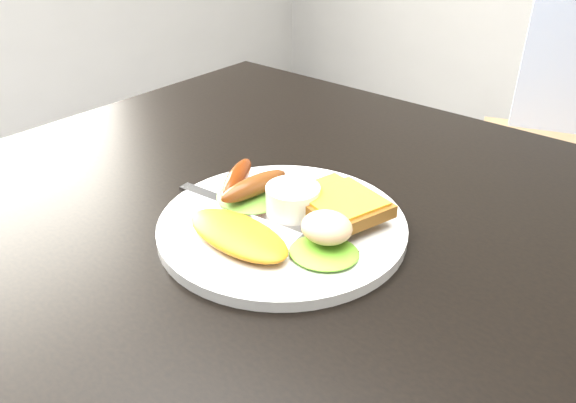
{
  "coord_description": "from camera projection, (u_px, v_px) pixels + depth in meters",
  "views": [
    {
      "loc": [
        0.22,
        -0.45,
        1.09
      ],
      "look_at": [
        -0.12,
        -0.04,
        0.78
      ],
      "focal_mm": 35.0,
      "sensor_mm": 36.0,
      "label": 1
    }
  ],
  "objects": [
    {
      "name": "lettuce_left",
      "position": [
        249.0,
        197.0,
        0.65
      ],
      "size": [
        0.09,
        0.08,
        0.01
      ],
      "primitive_type": "ellipsoid",
      "rotation": [
        0.0,
        0.0,
        -0.16
      ],
      "color": "#5D9520",
      "rests_on": "plate"
    },
    {
      "name": "omelette",
      "position": [
        238.0,
        234.0,
        0.57
      ],
      "size": [
        0.13,
        0.07,
        0.02
      ],
      "primitive_type": "ellipsoid",
      "rotation": [
        0.0,
        0.0,
        -0.06
      ],
      "color": "orange",
      "rests_on": "plate"
    },
    {
      "name": "toast_b",
      "position": [
        343.0,
        206.0,
        0.6
      ],
      "size": [
        0.1,
        0.1,
        0.01
      ],
      "primitive_type": "cube",
      "rotation": [
        0.0,
        0.0,
        -0.28
      ],
      "color": "brown",
      "rests_on": "toast_a"
    },
    {
      "name": "ramekin",
      "position": [
        293.0,
        201.0,
        0.61
      ],
      "size": [
        0.08,
        0.08,
        0.03
      ],
      "primitive_type": "cylinder",
      "rotation": [
        0.0,
        0.0,
        -0.4
      ],
      "color": "white",
      "rests_on": "plate"
    },
    {
      "name": "sausage_a",
      "position": [
        237.0,
        177.0,
        0.66
      ],
      "size": [
        0.06,
        0.09,
        0.02
      ],
      "primitive_type": "ellipsoid",
      "rotation": [
        0.0,
        0.0,
        0.48
      ],
      "color": "maroon",
      "rests_on": "lettuce_left"
    },
    {
      "name": "potato_salad",
      "position": [
        327.0,
        227.0,
        0.56
      ],
      "size": [
        0.05,
        0.05,
        0.03
      ],
      "primitive_type": "ellipsoid",
      "rotation": [
        0.0,
        0.0,
        -0.02
      ],
      "color": "beige",
      "rests_on": "lettuce_right"
    },
    {
      "name": "fork",
      "position": [
        241.0,
        208.0,
        0.63
      ],
      "size": [
        0.18,
        0.03,
        0.0
      ],
      "primitive_type": "cube",
      "rotation": [
        0.0,
        0.0,
        0.09
      ],
      "color": "#ADAFB7",
      "rests_on": "plate"
    },
    {
      "name": "plate",
      "position": [
        282.0,
        225.0,
        0.62
      ],
      "size": [
        0.27,
        0.27,
        0.01
      ],
      "primitive_type": "cylinder",
      "color": "white",
      "rests_on": "dining_table"
    },
    {
      "name": "dining_chair",
      "position": [
        567.0,
        167.0,
        1.42
      ],
      "size": [
        0.56,
        0.56,
        0.05
      ],
      "primitive_type": "cube",
      "rotation": [
        0.0,
        0.0,
        0.34
      ],
      "color": "tan",
      "rests_on": "ground"
    },
    {
      "name": "sausage_b",
      "position": [
        254.0,
        186.0,
        0.64
      ],
      "size": [
        0.03,
        0.1,
        0.02
      ],
      "primitive_type": "ellipsoid",
      "rotation": [
        0.0,
        0.0,
        -0.12
      ],
      "color": "brown",
      "rests_on": "lettuce_left"
    },
    {
      "name": "lettuce_right",
      "position": [
        324.0,
        252.0,
        0.55
      ],
      "size": [
        0.09,
        0.09,
        0.01
      ],
      "primitive_type": "ellipsoid",
      "rotation": [
        0.0,
        0.0,
        0.39
      ],
      "color": "#589F22",
      "rests_on": "plate"
    },
    {
      "name": "dining_table",
      "position": [
        397.0,
        264.0,
        0.6
      ],
      "size": [
        1.2,
        0.8,
        0.04
      ],
      "primitive_type": "cube",
      "color": "black",
      "rests_on": "ground"
    },
    {
      "name": "toast_a",
      "position": [
        331.0,
        202.0,
        0.63
      ],
      "size": [
        0.1,
        0.1,
        0.01
      ],
      "primitive_type": "cube",
      "rotation": [
        0.0,
        0.0,
        -0.23
      ],
      "color": "brown",
      "rests_on": "plate"
    }
  ]
}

